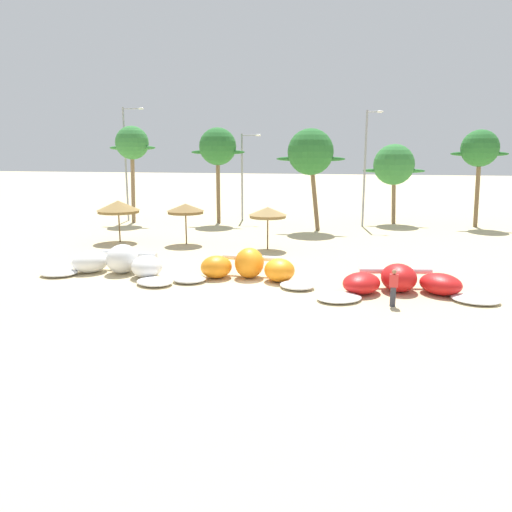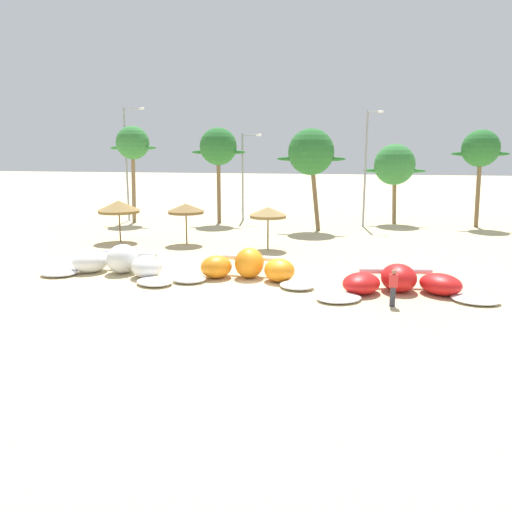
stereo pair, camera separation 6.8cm
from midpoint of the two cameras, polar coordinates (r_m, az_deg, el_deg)
ground_plane at (r=24.98m, az=1.51°, el=-3.27°), size 260.00×260.00×0.00m
kite_far_left at (r=27.81m, az=-15.55°, el=-0.87°), size 8.12×4.15×1.58m
kite_left at (r=25.80m, az=-1.05°, el=-1.39°), size 7.63×3.44×1.59m
kite_left_of_center at (r=24.23m, az=16.12°, el=-2.99°), size 8.35×4.57×1.31m
beach_umbrella_near_van at (r=37.80m, az=-15.51°, el=5.45°), size 3.10×3.10×3.06m
beach_umbrella_middle at (r=35.89m, az=-8.11°, el=5.38°), size 2.64×2.64×2.92m
beach_umbrella_near_palms at (r=33.56m, az=1.29°, el=5.00°), size 2.57×2.57×2.90m
person_near_kites at (r=22.09m, az=15.33°, el=-3.51°), size 0.36×0.24×1.62m
palm_leftmost at (r=47.96m, az=-14.01°, el=12.28°), size 4.52×3.02×8.84m
palm_left at (r=46.38m, az=-4.44°, el=12.25°), size 5.06×3.37×8.69m
palm_left_of_gap at (r=42.15m, az=6.20°, el=11.66°), size 5.70×3.80×8.41m
palm_center_left at (r=47.70m, az=15.43°, el=9.97°), size 5.52×3.68×7.23m
palm_center_right at (r=47.85m, az=24.15°, el=11.04°), size 4.75×3.16×8.41m
lamppost_west at (r=49.57m, az=-14.55°, el=10.70°), size 2.17×0.24×10.58m
lamppost_west_center at (r=48.10m, az=-1.44°, el=9.57°), size 1.94×0.24×8.20m
lamppost_east_center at (r=45.12m, az=12.41°, el=10.26°), size 1.43×0.24×10.01m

